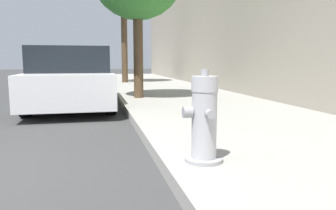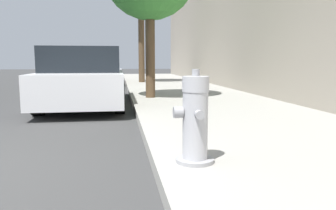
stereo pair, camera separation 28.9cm
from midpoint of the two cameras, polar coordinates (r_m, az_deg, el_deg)
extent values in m
cube|color=#99968E|center=(3.91, 21.27, -7.49)|extent=(3.38, 40.00, 0.14)
cylinder|color=#97979C|center=(3.05, 3.50, -9.44)|extent=(0.35, 0.35, 0.04)
cylinder|color=#B2B2B7|center=(2.98, 3.55, -3.49)|extent=(0.23, 0.23, 0.61)
cylinder|color=#B2B2B7|center=(2.93, 3.61, 3.70)|extent=(0.24, 0.24, 0.14)
cylinder|color=#97979C|center=(2.92, 3.63, 5.66)|extent=(0.07, 0.07, 0.06)
cylinder|color=#97979C|center=(2.81, 4.41, -1.62)|extent=(0.08, 0.07, 0.08)
cylinder|color=#97979C|center=(3.10, 2.80, -0.75)|extent=(0.08, 0.07, 0.08)
cylinder|color=#97979C|center=(2.92, 0.62, -1.27)|extent=(0.08, 0.10, 0.10)
cube|color=silver|center=(8.05, -17.17, 3.38)|extent=(1.73, 4.55, 0.64)
cube|color=black|center=(7.84, -17.44, 7.54)|extent=(1.59, 2.50, 0.53)
cylinder|color=black|center=(9.55, -21.20, 2.82)|extent=(0.20, 0.66, 0.66)
cylinder|color=black|center=(9.44, -11.71, 3.13)|extent=(0.20, 0.66, 0.66)
cylinder|color=black|center=(6.78, -24.66, 0.84)|extent=(0.20, 0.66, 0.66)
cylinder|color=black|center=(6.63, -11.26, 1.26)|extent=(0.20, 0.66, 0.66)
cube|color=#B7B7BC|center=(14.48, -15.62, 5.12)|extent=(1.65, 4.07, 0.61)
cube|color=black|center=(14.31, -15.73, 7.24)|extent=(1.52, 2.24, 0.47)
cylinder|color=black|center=(15.80, -18.08, 4.63)|extent=(0.20, 0.63, 0.63)
cylinder|color=black|center=(15.73, -12.65, 4.81)|extent=(0.20, 0.63, 0.63)
cylinder|color=black|center=(13.30, -19.08, 4.07)|extent=(0.20, 0.63, 0.63)
cylinder|color=black|center=(13.21, -12.63, 4.29)|extent=(0.20, 0.63, 0.63)
cylinder|color=brown|center=(8.21, -6.23, 9.31)|extent=(0.24, 0.24, 2.30)
cylinder|color=brown|center=(14.19, -8.20, 10.60)|extent=(0.26, 0.26, 3.30)
camera|label=1|loc=(0.14, -92.02, -0.27)|focal=35.00mm
camera|label=2|loc=(0.14, 87.98, 0.27)|focal=35.00mm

